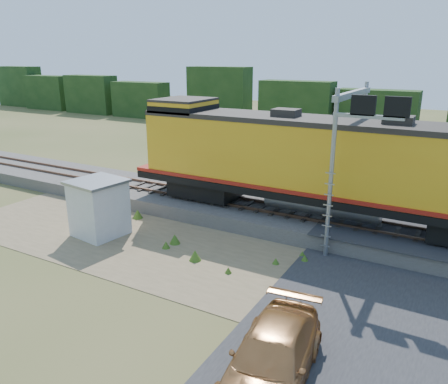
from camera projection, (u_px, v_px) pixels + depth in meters
The scene contains 11 objects.
ground at pixel (207, 262), 19.82m from camera, with size 140.00×140.00×0.00m, color #475123.
ballast at pixel (263, 214), 24.69m from camera, with size 70.00×5.00×0.80m, color slate.
rails at pixel (263, 206), 24.55m from camera, with size 70.00×1.54×0.16m.
dirt_shoulder at pixel (178, 249), 21.17m from camera, with size 26.00×8.00×0.03m, color #8C7754.
road at pixel (369, 292), 17.13m from camera, with size 7.00×66.00×0.86m.
tree_line_north at pixel (378, 109), 50.52m from camera, with size 130.00×3.00×6.50m.
weed_clumps at pixel (148, 246), 21.54m from camera, with size 15.00×6.20×0.56m, color #3D601B, non-canonical shape.
locomotive at pixel (318, 163), 22.28m from camera, with size 21.89×3.34×5.65m.
shed at pixel (99, 208), 22.45m from camera, with size 2.80×2.80×2.95m.
signal_gantry at pixel (356, 129), 20.25m from camera, with size 3.05×6.20×7.69m.
car at pixel (272, 358), 12.34m from camera, with size 2.17×5.35×1.55m, color #9F6B3B.
Camera 1 is at (9.47, -15.29, 8.94)m, focal length 35.00 mm.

